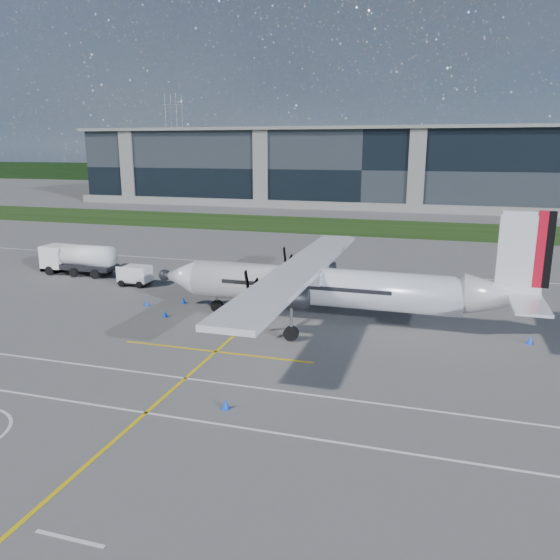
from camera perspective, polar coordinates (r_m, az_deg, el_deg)
ground at (r=76.54m, az=4.98°, el=4.82°), size 400.00×400.00×0.00m
grass_strip at (r=84.29m, az=6.12°, el=5.64°), size 400.00×18.00×0.04m
terminal_building at (r=115.14m, az=9.28°, el=11.44°), size 120.00×20.00×15.00m
tree_line at (r=174.92m, az=11.94°, el=10.59°), size 400.00×6.00×6.00m
pylon_west at (r=207.33m, az=-10.94°, el=14.41°), size 9.00×4.60×30.00m
yellow_taxiway_centerline at (r=47.25m, az=0.98°, el=-0.74°), size 0.20×70.00×0.01m
white_lane_line at (r=27.93m, az=-19.27°, el=-12.15°), size 90.00×0.15×0.01m
turboprop_aircraft at (r=36.83m, az=5.87°, el=1.53°), size 26.24×27.21×8.16m
fuel_tanker_truck at (r=55.36m, az=-20.71°, el=2.04°), size 7.66×2.49×2.87m
baggage_tug at (r=49.35m, az=-14.93°, el=0.46°), size 2.91×1.75×1.75m
ground_crew_person at (r=49.17m, az=-13.59°, el=0.63°), size 0.93×0.99×1.99m
safety_cone_portwing at (r=26.04m, az=-5.72°, el=-12.76°), size 0.36×0.36×0.50m
safety_cone_tail at (r=37.17m, az=24.64°, el=-5.72°), size 0.36×0.36×0.50m
safety_cone_fwd at (r=42.95m, az=-13.72°, el=-2.30°), size 0.36×0.36×0.50m
safety_cone_nose_port at (r=39.88m, az=-11.92°, el=-3.44°), size 0.36×0.36×0.50m
safety_cone_nose_stbd at (r=43.00m, az=-10.07°, el=-2.09°), size 0.36×0.36×0.50m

